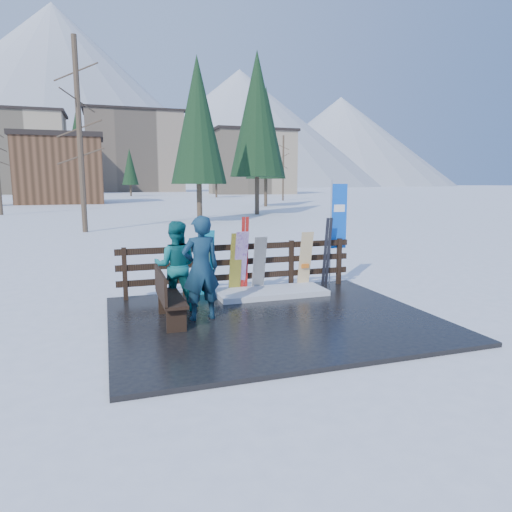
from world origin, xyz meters
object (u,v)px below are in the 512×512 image
object	(u,v)px
snowboard_2	(236,263)
snowboard_0	(207,263)
snowboard_5	(305,260)
person_back	(176,266)
snowboard_4	(259,264)
person_front	(201,268)
rental_flag	(337,220)
bench	(167,295)
snowboard_1	(203,268)
snowboard_3	(240,262)

from	to	relation	value
snowboard_2	snowboard_0	bearing A→B (deg)	180.00
snowboard_5	person_back	world-z (taller)	person_back
snowboard_4	person_front	size ratio (longest dim) A/B	0.69
snowboard_5	rental_flag	distance (m)	1.36
person_front	person_back	world-z (taller)	person_front
rental_flag	person_front	bearing A→B (deg)	-152.78
bench	person_front	size ratio (longest dim) A/B	0.77
bench	person_back	world-z (taller)	person_back
snowboard_5	person_front	size ratio (longest dim) A/B	0.72
snowboard_1	snowboard_4	distance (m)	1.32
bench	snowboard_1	bearing A→B (deg)	59.00
bench	snowboard_5	distance (m)	3.92
snowboard_3	snowboard_5	bearing A→B (deg)	-0.00
bench	snowboard_2	world-z (taller)	snowboard_2
snowboard_3	person_front	bearing A→B (deg)	-126.40
snowboard_1	snowboard_2	xyz separation A→B (m)	(0.75, 0.00, 0.07)
snowboard_0	snowboard_5	xyz separation A→B (m)	(2.40, -0.00, -0.06)
rental_flag	person_back	bearing A→B (deg)	-164.56
snowboard_4	snowboard_5	bearing A→B (deg)	-0.00
person_back	snowboard_4	bearing A→B (deg)	-142.41
snowboard_0	snowboard_3	size ratio (longest dim) A/B	1.02
snowboard_1	person_front	distance (m)	1.79
snowboard_4	person_back	bearing A→B (deg)	-156.63
snowboard_1	snowboard_3	size ratio (longest dim) A/B	0.88
snowboard_5	snowboard_2	bearing A→B (deg)	180.00
snowboard_1	snowboard_3	bearing A→B (deg)	0.00
person_front	snowboard_0	bearing A→B (deg)	-111.96
snowboard_1	snowboard_4	world-z (taller)	snowboard_4
snowboard_2	snowboard_4	distance (m)	0.57
snowboard_3	person_back	distance (m)	1.84
snowboard_1	snowboard_5	bearing A→B (deg)	-0.00
snowboard_5	bench	bearing A→B (deg)	-153.93
rental_flag	snowboard_0	bearing A→B (deg)	-175.43
snowboard_3	person_front	distance (m)	2.14
bench	snowboard_0	size ratio (longest dim) A/B	0.98
snowboard_0	rental_flag	bearing A→B (deg)	4.57
snowboard_1	snowboard_0	bearing A→B (deg)	0.00
bench	snowboard_5	world-z (taller)	snowboard_5
snowboard_4	person_back	world-z (taller)	person_back
rental_flag	person_front	size ratio (longest dim) A/B	1.34
bench	snowboard_3	xyz separation A→B (m)	(1.90, 1.72, 0.21)
bench	snowboard_0	world-z (taller)	snowboard_0
rental_flag	snowboard_1	bearing A→B (deg)	-175.53
person_front	snowboard_2	bearing A→B (deg)	-130.19
bench	person_front	bearing A→B (deg)	0.64
snowboard_3	person_front	world-z (taller)	person_front
snowboard_0	snowboard_4	xyz separation A→B (m)	(1.24, 0.00, -0.10)
snowboard_3	snowboard_5	size ratio (longest dim) A/B	1.07
snowboard_3	rental_flag	bearing A→B (deg)	5.95
bench	person_back	distance (m)	0.96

